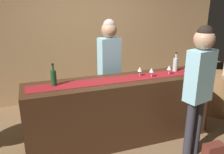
{
  "coord_description": "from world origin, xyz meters",
  "views": [
    {
      "loc": [
        -1.18,
        -2.94,
        2.07
      ],
      "look_at": [
        -0.14,
        0.0,
        1.03
      ],
      "focal_mm": 37.72,
      "sensor_mm": 36.0,
      "label": 1
    }
  ],
  "objects_px": {
    "wine_bottle_amber": "(193,64)",
    "bartender": "(109,61)",
    "wine_glass_far_end": "(140,69)",
    "wine_glass_mid_counter": "(169,68)",
    "wine_bottle_clear": "(175,64)",
    "customer_sipping": "(199,79)",
    "round_side_table": "(220,93)",
    "wine_bottle_green": "(54,78)",
    "wine_glass_near_customer": "(152,70)",
    "handbag": "(213,151)"
  },
  "relations": [
    {
      "from": "bartender",
      "to": "wine_glass_near_customer",
      "type": "bearing_deg",
      "value": 115.59
    },
    {
      "from": "wine_glass_near_customer",
      "to": "handbag",
      "type": "relative_size",
      "value": 0.51
    },
    {
      "from": "customer_sipping",
      "to": "round_side_table",
      "type": "bearing_deg",
      "value": 21.5
    },
    {
      "from": "wine_bottle_green",
      "to": "customer_sipping",
      "type": "distance_m",
      "value": 1.86
    },
    {
      "from": "wine_bottle_green",
      "to": "wine_glass_near_customer",
      "type": "height_order",
      "value": "wine_bottle_green"
    },
    {
      "from": "wine_glass_far_end",
      "to": "handbag",
      "type": "height_order",
      "value": "wine_glass_far_end"
    },
    {
      "from": "round_side_table",
      "to": "wine_glass_mid_counter",
      "type": "bearing_deg",
      "value": -166.87
    },
    {
      "from": "round_side_table",
      "to": "handbag",
      "type": "xyz_separation_m",
      "value": [
        -1.12,
        -1.14,
        -0.26
      ]
    },
    {
      "from": "wine_glass_mid_counter",
      "to": "customer_sipping",
      "type": "xyz_separation_m",
      "value": [
        0.01,
        -0.66,
        0.03
      ]
    },
    {
      "from": "wine_bottle_amber",
      "to": "wine_bottle_green",
      "type": "xyz_separation_m",
      "value": [
        -2.14,
        0.04,
        0.0
      ]
    },
    {
      "from": "round_side_table",
      "to": "wine_bottle_clear",
      "type": "bearing_deg",
      "value": -170.35
    },
    {
      "from": "wine_bottle_clear",
      "to": "customer_sipping",
      "type": "xyz_separation_m",
      "value": [
        -0.17,
        -0.78,
        0.02
      ]
    },
    {
      "from": "round_side_table",
      "to": "handbag",
      "type": "height_order",
      "value": "round_side_table"
    },
    {
      "from": "wine_bottle_amber",
      "to": "wine_glass_near_customer",
      "type": "height_order",
      "value": "wine_bottle_amber"
    },
    {
      "from": "wine_glass_mid_counter",
      "to": "round_side_table",
      "type": "xyz_separation_m",
      "value": [
        1.38,
        0.32,
        -0.72
      ]
    },
    {
      "from": "wine_glass_far_end",
      "to": "round_side_table",
      "type": "relative_size",
      "value": 0.19
    },
    {
      "from": "bartender",
      "to": "round_side_table",
      "type": "bearing_deg",
      "value": 163.96
    },
    {
      "from": "wine_glass_near_customer",
      "to": "customer_sipping",
      "type": "distance_m",
      "value": 0.71
    },
    {
      "from": "wine_glass_near_customer",
      "to": "wine_bottle_green",
      "type": "bearing_deg",
      "value": 175.25
    },
    {
      "from": "wine_bottle_green",
      "to": "wine_glass_near_customer",
      "type": "relative_size",
      "value": 2.1
    },
    {
      "from": "wine_bottle_green",
      "to": "round_side_table",
      "type": "bearing_deg",
      "value": 4.34
    },
    {
      "from": "wine_bottle_green",
      "to": "wine_glass_mid_counter",
      "type": "bearing_deg",
      "value": -3.04
    },
    {
      "from": "customer_sipping",
      "to": "bartender",
      "type": "bearing_deg",
      "value": 106.56
    },
    {
      "from": "wine_glass_near_customer",
      "to": "customer_sipping",
      "type": "xyz_separation_m",
      "value": [
        0.32,
        -0.63,
        0.03
      ]
    },
    {
      "from": "wine_glass_mid_counter",
      "to": "wine_glass_far_end",
      "type": "height_order",
      "value": "same"
    },
    {
      "from": "customer_sipping",
      "to": "wine_bottle_green",
      "type": "bearing_deg",
      "value": 142.27
    },
    {
      "from": "wine_bottle_green",
      "to": "wine_glass_mid_counter",
      "type": "relative_size",
      "value": 2.1
    },
    {
      "from": "wine_glass_near_customer",
      "to": "wine_glass_far_end",
      "type": "bearing_deg",
      "value": 145.69
    },
    {
      "from": "wine_bottle_green",
      "to": "round_side_table",
      "type": "distance_m",
      "value": 3.16
    },
    {
      "from": "wine_bottle_clear",
      "to": "wine_bottle_green",
      "type": "distance_m",
      "value": 1.87
    },
    {
      "from": "wine_bottle_green",
      "to": "round_side_table",
      "type": "relative_size",
      "value": 0.41
    },
    {
      "from": "wine_bottle_clear",
      "to": "customer_sipping",
      "type": "height_order",
      "value": "customer_sipping"
    },
    {
      "from": "wine_glass_far_end",
      "to": "wine_glass_mid_counter",
      "type": "bearing_deg",
      "value": -8.98
    },
    {
      "from": "wine_bottle_amber",
      "to": "bartender",
      "type": "distance_m",
      "value": 1.32
    },
    {
      "from": "wine_bottle_clear",
      "to": "round_side_table",
      "type": "distance_m",
      "value": 1.42
    },
    {
      "from": "wine_bottle_green",
      "to": "wine_glass_near_customer",
      "type": "distance_m",
      "value": 1.38
    },
    {
      "from": "wine_glass_far_end",
      "to": "bartender",
      "type": "xyz_separation_m",
      "value": [
        -0.29,
        0.54,
        0.02
      ]
    },
    {
      "from": "handbag",
      "to": "customer_sipping",
      "type": "bearing_deg",
      "value": 147.69
    },
    {
      "from": "wine_bottle_clear",
      "to": "wine_glass_mid_counter",
      "type": "relative_size",
      "value": 2.1
    },
    {
      "from": "wine_bottle_amber",
      "to": "wine_glass_near_customer",
      "type": "relative_size",
      "value": 2.1
    },
    {
      "from": "wine_glass_near_customer",
      "to": "bartender",
      "type": "distance_m",
      "value": 0.77
    },
    {
      "from": "wine_glass_mid_counter",
      "to": "bartender",
      "type": "height_order",
      "value": "bartender"
    },
    {
      "from": "wine_bottle_amber",
      "to": "round_side_table",
      "type": "distance_m",
      "value": 1.21
    },
    {
      "from": "bartender",
      "to": "handbag",
      "type": "xyz_separation_m",
      "value": [
        1.0,
        -1.43,
        -1.0
      ]
    },
    {
      "from": "wine_bottle_clear",
      "to": "wine_glass_mid_counter",
      "type": "distance_m",
      "value": 0.22
    },
    {
      "from": "bartender",
      "to": "wine_glass_mid_counter",
      "type": "bearing_deg",
      "value": 132.03
    },
    {
      "from": "wine_bottle_amber",
      "to": "customer_sipping",
      "type": "height_order",
      "value": "customer_sipping"
    },
    {
      "from": "wine_bottle_clear",
      "to": "bartender",
      "type": "distance_m",
      "value": 1.05
    },
    {
      "from": "wine_glass_mid_counter",
      "to": "wine_glass_far_end",
      "type": "relative_size",
      "value": 1.0
    },
    {
      "from": "customer_sipping",
      "to": "wine_bottle_amber",
      "type": "bearing_deg",
      "value": 43.71
    }
  ]
}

